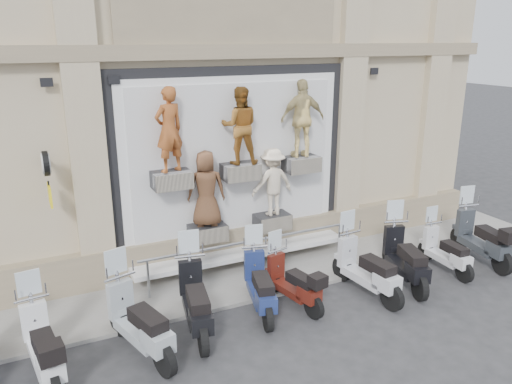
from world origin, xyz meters
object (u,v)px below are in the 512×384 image
at_px(clock_sign_bracket, 47,171).
at_px(scooter_j, 483,228).
at_px(scooter_h, 406,247).
at_px(scooter_g, 368,258).
at_px(scooter_b, 41,333).
at_px(scooter_i, 447,243).
at_px(scooter_d, 195,288).
at_px(scooter_c, 138,309).
at_px(guard_rail, 252,259).
at_px(scooter_f, 293,273).
at_px(scooter_e, 260,274).

distance_m(clock_sign_bracket, scooter_j, 9.61).
bearing_deg(scooter_h, scooter_g, -160.47).
xyz_separation_m(scooter_b, scooter_h, (7.24, 0.05, 0.05)).
bearing_deg(scooter_i, scooter_d, -177.98).
xyz_separation_m(clock_sign_bracket, scooter_j, (9.19, -1.99, -1.96)).
height_order(scooter_b, scooter_h, scooter_h).
xyz_separation_m(scooter_c, scooter_j, (8.16, 0.16, -0.01)).
xyz_separation_m(guard_rail, scooter_f, (0.24, -1.38, 0.24)).
xyz_separation_m(guard_rail, clock_sign_bracket, (-3.90, 0.47, 2.34)).
xyz_separation_m(scooter_e, scooter_g, (2.27, -0.36, 0.04)).
bearing_deg(scooter_f, scooter_b, 172.68).
bearing_deg(scooter_e, scooter_i, 11.43).
height_order(guard_rail, scooter_g, scooter_g).
bearing_deg(scooter_g, scooter_c, 174.98).
height_order(scooter_e, scooter_i, scooter_e).
height_order(scooter_d, scooter_f, scooter_d).
relative_size(guard_rail, scooter_f, 2.92).
bearing_deg(scooter_e, clock_sign_bracket, 167.14).
distance_m(scooter_b, scooter_f, 4.61).
height_order(scooter_d, scooter_i, scooter_d).
relative_size(scooter_d, scooter_g, 1.03).
height_order(scooter_d, scooter_h, scooter_d).
height_order(scooter_c, scooter_e, scooter_c).
height_order(clock_sign_bracket, scooter_g, clock_sign_bracket).
relative_size(clock_sign_bracket, scooter_e, 0.53).
xyz_separation_m(scooter_c, scooter_e, (2.43, 0.38, -0.07)).
distance_m(scooter_e, scooter_j, 5.74).
bearing_deg(scooter_j, scooter_f, -171.42).
height_order(scooter_d, scooter_g, scooter_d).
height_order(scooter_f, scooter_h, scooter_h).
bearing_deg(scooter_i, scooter_j, 4.30).
bearing_deg(scooter_f, scooter_c, 174.78).
xyz_separation_m(scooter_c, scooter_d, (1.08, 0.26, 0.00)).
distance_m(scooter_i, scooter_j, 1.16).
distance_m(scooter_f, scooter_h, 2.66).
distance_m(guard_rail, clock_sign_bracket, 4.57).
height_order(scooter_e, scooter_j, scooter_j).
height_order(guard_rail, scooter_j, scooter_j).
xyz_separation_m(clock_sign_bracket, scooter_e, (3.46, -1.78, -2.02)).
relative_size(scooter_d, scooter_j, 1.01).
height_order(guard_rail, scooter_e, scooter_e).
xyz_separation_m(scooter_i, scooter_j, (1.15, 0.02, 0.15)).
bearing_deg(guard_rail, scooter_i, -20.49).
bearing_deg(clock_sign_bracket, scooter_i, -14.07).
relative_size(scooter_h, scooter_j, 1.00).
relative_size(clock_sign_bracket, scooter_d, 0.49).
bearing_deg(scooter_j, scooter_g, -167.43).
xyz_separation_m(clock_sign_bracket, scooter_d, (2.11, -1.89, -1.95)).
bearing_deg(scooter_b, scooter_d, -1.88).
bearing_deg(guard_rail, scooter_d, -141.42).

